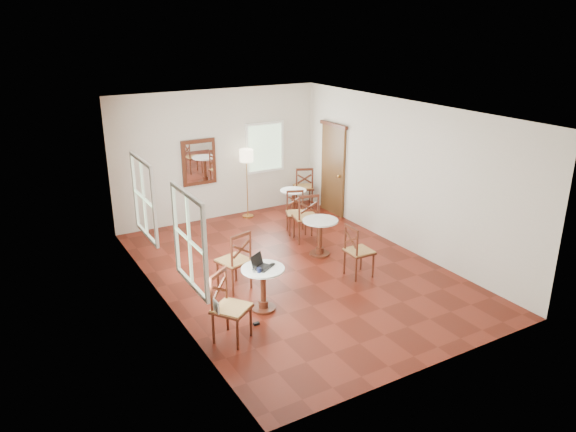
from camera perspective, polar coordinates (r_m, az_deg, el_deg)
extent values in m
plane|color=#621C10|center=(10.33, 0.84, -5.72)|extent=(7.00, 7.00, 0.00)
cube|color=beige|center=(12.79, -7.26, 6.32)|extent=(5.00, 0.02, 3.00)
cube|color=beige|center=(7.20, 15.43, -5.12)|extent=(5.00, 0.02, 3.00)
cube|color=beige|center=(8.82, -13.19, -0.28)|extent=(0.02, 7.00, 3.00)
cube|color=beige|center=(11.22, 11.93, 4.13)|extent=(0.02, 7.00, 3.00)
cube|color=white|center=(9.43, 0.93, 10.97)|extent=(5.00, 7.00, 0.02)
cube|color=brown|center=(13.12, 4.70, 4.73)|extent=(0.06, 0.90, 2.10)
cube|color=#4F2213|center=(12.87, 4.77, 9.45)|extent=(0.08, 1.02, 0.08)
sphere|color=#BF8C3F|center=(12.85, 5.29, 4.15)|extent=(0.07, 0.07, 0.07)
cube|color=#512315|center=(12.60, -9.27, 5.54)|extent=(0.80, 0.05, 1.05)
cube|color=white|center=(12.57, -9.22, 5.51)|extent=(0.64, 0.02, 0.88)
cube|color=white|center=(7.23, -7.49, -9.32)|extent=(0.02, 0.16, 0.16)
torus|color=red|center=(7.24, -7.38, -9.29)|extent=(0.02, 0.12, 0.12)
cube|color=white|center=(7.74, -10.30, -2.54)|extent=(0.06, 1.22, 1.42)
cube|color=white|center=(9.72, -14.83, 1.78)|extent=(0.06, 1.22, 1.42)
cube|color=white|center=(13.25, -2.42, 7.15)|extent=(1.02, 0.06, 1.22)
cylinder|color=#4F2213|center=(9.04, -2.57, -9.56)|extent=(0.40, 0.40, 0.04)
cylinder|color=#4F2213|center=(9.00, -2.58, -9.12)|extent=(0.16, 0.16, 0.12)
cylinder|color=#512315|center=(8.86, -2.61, -7.42)|extent=(0.09, 0.09, 0.60)
cylinder|color=#4F2213|center=(8.73, -2.63, -5.80)|extent=(0.14, 0.14, 0.06)
cylinder|color=white|center=(8.71, -2.64, -5.53)|extent=(0.70, 0.70, 0.03)
cylinder|color=#4F2213|center=(11.01, 3.31, -3.94)|extent=(0.40, 0.40, 0.04)
cylinder|color=#4F2213|center=(10.98, 3.32, -3.55)|extent=(0.16, 0.16, 0.12)
cylinder|color=#512315|center=(10.87, 3.35, -2.09)|extent=(0.09, 0.09, 0.60)
cylinder|color=#4F2213|center=(10.76, 3.38, -0.70)|extent=(0.14, 0.14, 0.06)
cylinder|color=white|center=(10.75, 3.39, -0.48)|extent=(0.70, 0.70, 0.03)
cylinder|color=#4F2213|center=(13.11, 0.54, 0.06)|extent=(0.35, 0.35, 0.04)
cylinder|color=#4F2213|center=(13.09, 0.54, 0.35)|extent=(0.14, 0.14, 0.11)
cylinder|color=#512315|center=(13.00, 0.55, 1.45)|extent=(0.08, 0.08, 0.53)
cylinder|color=#4F2213|center=(12.93, 0.55, 2.50)|extent=(0.12, 0.12, 0.05)
cylinder|color=white|center=(12.92, 0.55, 2.67)|extent=(0.62, 0.62, 0.03)
cylinder|color=#4F2213|center=(9.88, -5.47, -5.41)|extent=(0.04, 0.04, 0.51)
cylinder|color=#4F2213|center=(9.60, -3.89, -6.15)|extent=(0.04, 0.04, 0.51)
cylinder|color=#4F2213|center=(9.65, -7.33, -6.12)|extent=(0.04, 0.04, 0.51)
cylinder|color=#4F2213|center=(9.36, -5.77, -6.91)|extent=(0.04, 0.04, 0.51)
cube|color=#4F2213|center=(9.51, -5.67, -4.73)|extent=(0.61, 0.61, 0.03)
cube|color=#AC7C45|center=(9.50, -5.67, -4.63)|extent=(0.58, 0.58, 0.05)
cylinder|color=#4F2213|center=(9.37, -3.96, -3.19)|extent=(0.04, 0.04, 0.57)
cylinder|color=#4F2213|center=(9.13, -5.89, -3.89)|extent=(0.04, 0.04, 0.57)
cube|color=#4F2213|center=(9.15, -4.96, -2.03)|extent=(0.43, 0.15, 0.06)
cube|color=#512315|center=(9.25, -4.92, -3.47)|extent=(0.36, 0.12, 0.25)
cube|color=#512315|center=(9.25, -4.92, -3.47)|extent=(0.36, 0.12, 0.25)
cylinder|color=#4F2213|center=(7.95, -5.28, -12.19)|extent=(0.04, 0.04, 0.50)
cylinder|color=#4F2213|center=(8.13, -7.79, -11.51)|extent=(0.04, 0.04, 0.50)
cylinder|color=#4F2213|center=(8.24, -3.89, -10.86)|extent=(0.04, 0.04, 0.50)
cylinder|color=#4F2213|center=(8.42, -6.34, -10.25)|extent=(0.04, 0.04, 0.50)
cube|color=#4F2213|center=(8.05, -5.89, -9.63)|extent=(0.68, 0.68, 0.03)
cube|color=#AC7C45|center=(8.04, -5.89, -9.53)|extent=(0.65, 0.65, 0.04)
cylinder|color=#4F2213|center=(7.87, -7.97, -8.22)|extent=(0.04, 0.04, 0.56)
cylinder|color=#4F2213|center=(8.17, -6.48, -7.04)|extent=(0.04, 0.04, 0.56)
cube|color=#4F2213|center=(7.90, -7.29, -5.97)|extent=(0.37, 0.28, 0.06)
cube|color=#512315|center=(8.01, -7.21, -7.55)|extent=(0.31, 0.23, 0.25)
cube|color=#512315|center=(8.01, -7.21, -7.55)|extent=(0.31, 0.23, 0.25)
cylinder|color=#4F2213|center=(11.85, 2.49, -0.94)|extent=(0.04, 0.04, 0.51)
cylinder|color=#4F2213|center=(11.49, 3.11, -1.63)|extent=(0.04, 0.04, 0.51)
cylinder|color=#4F2213|center=(11.74, 0.61, -1.13)|extent=(0.04, 0.04, 0.51)
cylinder|color=#4F2213|center=(11.38, 1.17, -1.84)|extent=(0.04, 0.04, 0.51)
cube|color=#4F2213|center=(11.52, 1.86, -0.18)|extent=(0.61, 0.61, 0.03)
cube|color=#AC7C45|center=(11.52, 1.86, -0.10)|extent=(0.58, 0.58, 0.05)
cylinder|color=#4F2213|center=(11.31, 3.16, 0.89)|extent=(0.04, 0.04, 0.56)
cylinder|color=#4F2213|center=(11.19, 1.19, 0.71)|extent=(0.04, 0.04, 0.56)
cube|color=#4F2213|center=(11.17, 2.20, 2.06)|extent=(0.42, 0.15, 0.06)
cube|color=#512315|center=(11.24, 2.18, 0.86)|extent=(0.36, 0.12, 0.25)
cube|color=#512315|center=(11.24, 2.18, 0.86)|extent=(0.36, 0.12, 0.25)
cylinder|color=#4F2213|center=(10.10, 8.85, -5.12)|extent=(0.04, 0.04, 0.47)
cylinder|color=#4F2213|center=(9.89, 7.10, -5.58)|extent=(0.04, 0.04, 0.47)
cylinder|color=#4F2213|center=(10.37, 7.62, -4.37)|extent=(0.04, 0.04, 0.47)
cylinder|color=#4F2213|center=(10.17, 5.89, -4.79)|extent=(0.04, 0.04, 0.47)
cube|color=#4F2213|center=(10.03, 7.43, -3.72)|extent=(0.47, 0.47, 0.03)
cube|color=#AC7C45|center=(10.03, 7.43, -3.64)|extent=(0.45, 0.45, 0.04)
cylinder|color=#4F2213|center=(9.69, 7.23, -2.94)|extent=(0.04, 0.04, 0.52)
cylinder|color=#4F2213|center=(9.97, 5.99, -2.21)|extent=(0.04, 0.04, 0.52)
cube|color=#4F2213|center=(9.74, 6.65, -1.27)|extent=(0.05, 0.40, 0.05)
cube|color=#512315|center=(9.83, 6.60, -2.51)|extent=(0.04, 0.34, 0.23)
cube|color=#512315|center=(9.83, 6.60, -2.51)|extent=(0.04, 0.34, 0.23)
cylinder|color=#4F2213|center=(13.96, 2.29, 2.26)|extent=(0.04, 0.04, 0.49)
cylinder|color=#4F2213|center=(13.59, 2.53, 1.76)|extent=(0.04, 0.04, 0.49)
cylinder|color=#4F2213|center=(13.90, 0.69, 2.21)|extent=(0.04, 0.04, 0.49)
cylinder|color=#4F2213|center=(13.53, 0.89, 1.71)|extent=(0.04, 0.04, 0.49)
cube|color=#4F2213|center=(13.67, 1.61, 2.99)|extent=(0.63, 0.63, 0.03)
cube|color=#AC7C45|center=(13.66, 1.61, 3.05)|extent=(0.60, 0.60, 0.04)
cylinder|color=#4F2213|center=(13.44, 2.56, 3.86)|extent=(0.04, 0.04, 0.54)
cylinder|color=#4F2213|center=(13.38, 0.90, 3.81)|extent=(0.04, 0.04, 0.54)
cube|color=#4F2213|center=(13.34, 1.75, 4.87)|extent=(0.39, 0.20, 0.05)
cube|color=#512315|center=(13.40, 1.73, 3.88)|extent=(0.33, 0.17, 0.24)
cube|color=#512315|center=(13.40, 1.73, 3.88)|extent=(0.33, 0.17, 0.24)
cylinder|color=#4F2213|center=(11.85, 0.18, -1.10)|extent=(0.03, 0.03, 0.44)
cylinder|color=#4F2213|center=(12.18, -0.08, -0.52)|extent=(0.03, 0.03, 0.44)
cylinder|color=#4F2213|center=(11.91, 1.84, -1.01)|extent=(0.03, 0.03, 0.44)
cylinder|color=#4F2213|center=(12.23, 1.53, -0.44)|extent=(0.03, 0.03, 0.44)
cube|color=#4F2213|center=(11.97, 0.87, 0.23)|extent=(0.55, 0.55, 0.03)
cube|color=#AC7C45|center=(11.96, 0.87, 0.30)|extent=(0.53, 0.53, 0.04)
cylinder|color=#4F2213|center=(12.02, -0.08, 1.53)|extent=(0.03, 0.03, 0.48)
cylinder|color=#4F2213|center=(12.08, 1.55, 1.61)|extent=(0.03, 0.03, 0.48)
cube|color=#4F2213|center=(11.98, 0.74, 2.58)|extent=(0.36, 0.16, 0.05)
cube|color=#512315|center=(12.05, 0.74, 1.62)|extent=(0.30, 0.14, 0.21)
cube|color=#512315|center=(12.05, 0.74, 1.62)|extent=(0.30, 0.14, 0.21)
cylinder|color=#BF8C3F|center=(13.12, -4.20, 0.00)|extent=(0.26, 0.26, 0.03)
cylinder|color=#BF8C3F|center=(12.89, -4.28, 3.08)|extent=(0.02, 0.02, 1.50)
cylinder|color=beige|center=(12.70, -4.36, 6.32)|extent=(0.32, 0.32, 0.28)
cube|color=black|center=(8.70, -2.65, -5.39)|extent=(0.37, 0.34, 0.02)
cube|color=black|center=(8.70, -2.65, -5.33)|extent=(0.27, 0.23, 0.00)
cube|color=black|center=(8.71, -3.28, -4.63)|extent=(0.29, 0.21, 0.20)
cube|color=silver|center=(8.71, -3.28, -4.63)|extent=(0.25, 0.18, 0.17)
ellipsoid|color=black|center=(8.79, -1.64, -5.04)|extent=(0.11, 0.09, 0.04)
cylinder|color=black|center=(8.56, -3.04, -5.65)|extent=(0.07, 0.07, 0.08)
torus|color=black|center=(8.57, -2.81, -5.59)|extent=(0.05, 0.01, 0.05)
cylinder|color=white|center=(8.56, -3.52, -5.53)|extent=(0.06, 0.06, 0.10)
cube|color=black|center=(8.63, -3.31, -11.13)|extent=(0.09, 0.06, 0.04)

